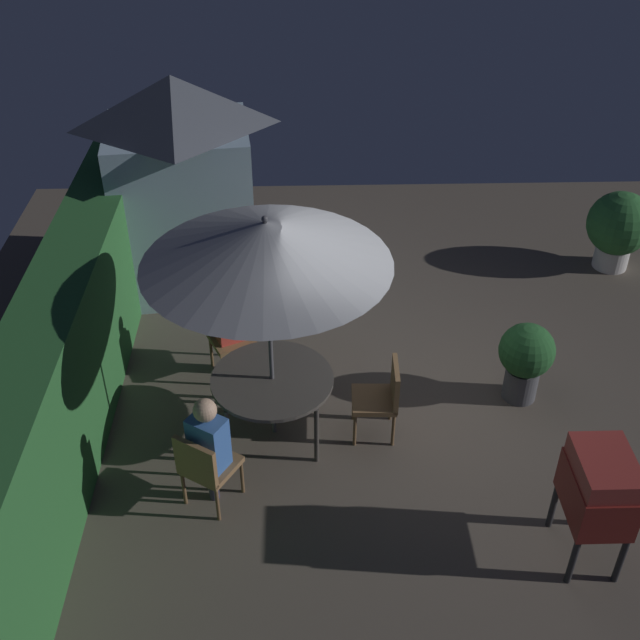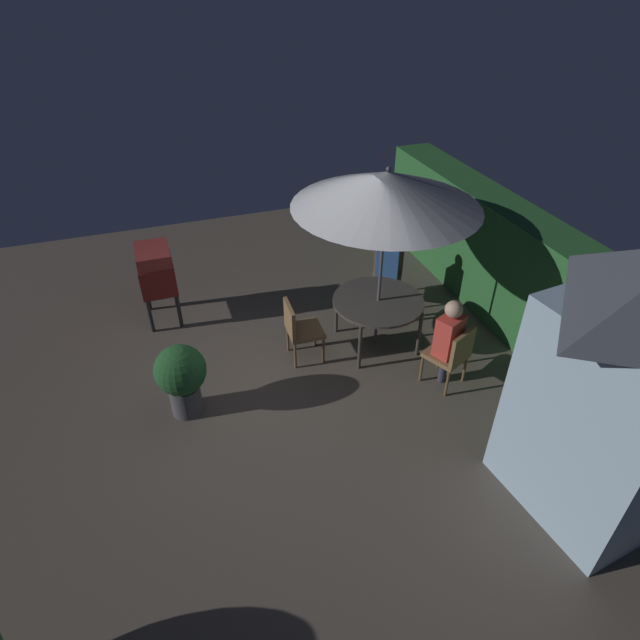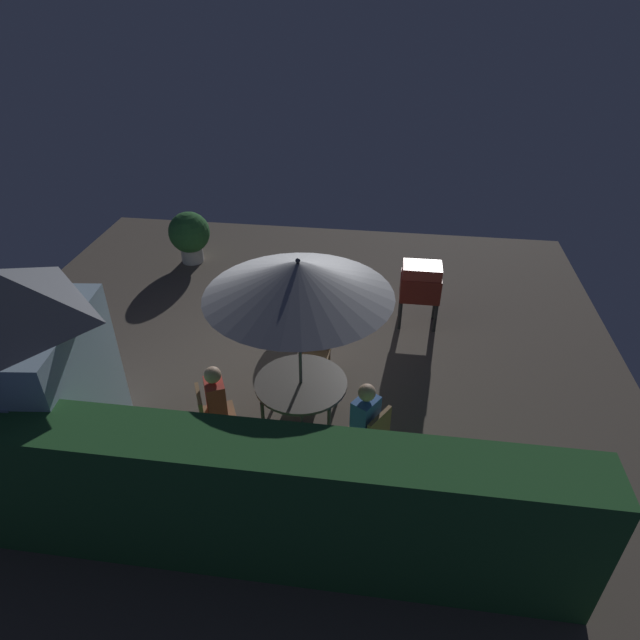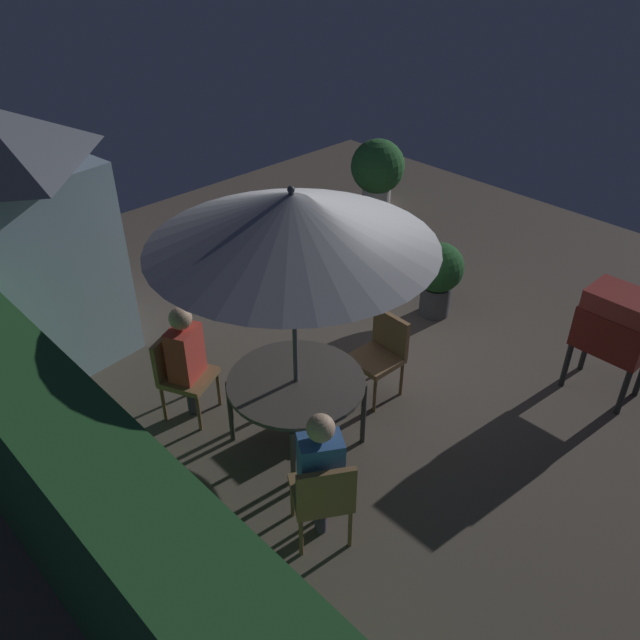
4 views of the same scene
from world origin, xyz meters
TOP-DOWN VIEW (x-y plane):
  - ground_plane at (0.00, 0.00)m, footprint 11.00×11.00m
  - hedge_backdrop at (0.00, 3.50)m, footprint 7.38×0.67m
  - garden_shed at (2.59, 2.59)m, footprint 1.74×2.00m
  - patio_table at (-0.43, 1.39)m, footprint 1.27×1.27m
  - patio_umbrella at (-0.43, 1.39)m, footprint 2.36×2.36m
  - bbq_grill at (-2.09, -1.44)m, footprint 0.70×0.50m
  - chair_near_shed at (0.69, 1.92)m, footprint 0.62×0.61m
  - chair_far_side at (-1.41, 2.01)m, footprint 0.64×0.64m
  - chair_toward_hedge at (-0.47, 0.25)m, footprint 0.48×0.48m
  - potted_plant_by_shed at (0.06, -1.37)m, footprint 0.61×0.61m
  - potted_plant_by_grill at (2.80, -3.32)m, footprint 0.88×0.88m
  - person_in_red at (0.62, 1.89)m, footprint 0.36×0.41m
  - person_in_blue at (-1.34, 1.96)m, footprint 0.38×0.42m

SIDE VIEW (x-z plane):
  - ground_plane at x=0.00m, z-range 0.00..0.00m
  - chair_near_shed at x=0.69m, z-range 0.07..0.97m
  - chair_far_side at x=-1.41m, z-range 0.07..0.97m
  - chair_toward_hedge at x=-0.47m, z-range 0.07..0.97m
  - potted_plant_by_shed at x=0.06m, z-range 0.09..1.05m
  - potted_plant_by_grill at x=2.80m, z-range 0.07..1.21m
  - patio_table at x=-0.43m, z-range 0.32..1.06m
  - person_in_red at x=0.62m, z-range 0.15..1.41m
  - person_in_blue at x=-1.34m, z-range 0.15..1.41m
  - bbq_grill at x=-2.09m, z-range 0.25..1.45m
  - hedge_backdrop at x=0.00m, z-range 0.00..1.73m
  - garden_shed at x=2.59m, z-range 0.03..2.90m
  - patio_umbrella at x=-0.43m, z-range 1.03..3.64m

